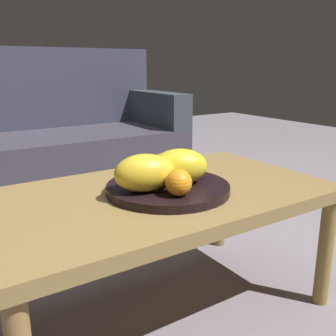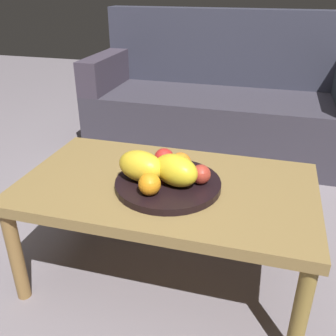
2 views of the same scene
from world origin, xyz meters
name	(u,v)px [view 1 (image 1 of 2)]	position (x,y,z in m)	size (l,w,h in m)	color
ground_plane	(160,310)	(0.00, 0.00, 0.00)	(8.00, 8.00, 0.00)	gray
coffee_table	(159,205)	(0.00, 0.00, 0.37)	(1.05, 0.61, 0.42)	olive
couch	(38,149)	(-0.01, 1.35, 0.30)	(1.70, 0.70, 0.90)	#393641
fruit_bowl	(168,188)	(0.01, -0.03, 0.43)	(0.37, 0.37, 0.03)	black
melon_large_front	(180,166)	(0.04, -0.04, 0.50)	(0.17, 0.11, 0.11)	yellow
melon_smaller_beside	(144,173)	(-0.08, -0.05, 0.50)	(0.17, 0.11, 0.11)	yellow
orange_front	(163,165)	(0.04, 0.04, 0.48)	(0.08, 0.08, 0.08)	orange
orange_left	(179,183)	(-0.02, -0.13, 0.48)	(0.07, 0.07, 0.07)	orange
apple_front	(195,167)	(0.13, -0.01, 0.48)	(0.07, 0.07, 0.07)	#B03729
apple_left	(140,167)	(-0.03, 0.07, 0.48)	(0.08, 0.08, 0.08)	red
banana_bunch	(155,170)	(0.01, 0.04, 0.48)	(0.15, 0.15, 0.06)	yellow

